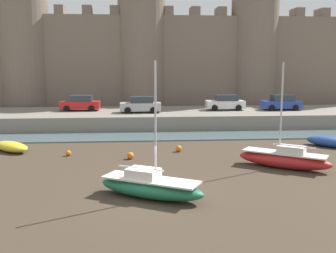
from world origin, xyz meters
TOP-DOWN VIEW (x-y plane):
  - ground_plane at (0.00, 0.00)m, footprint 160.00×160.00m
  - water_channel at (0.00, 15.78)m, footprint 80.00×4.50m
  - quay_road at (0.00, 23.03)m, footprint 69.27×10.00m
  - castle at (-0.00, 32.24)m, footprint 63.90×6.63m
  - rowboat_foreground_right at (13.78, 10.46)m, footprint 3.07×3.29m
  - rowboat_near_channel_left at (-9.82, 10.62)m, footprint 3.60×3.47m
  - sailboat_foreground_left at (-0.15, -0.19)m, footprint 5.37×3.92m
  - sailboat_midflat_right at (8.13, 4.57)m, footprint 5.38×4.37m
  - mooring_buoy_near_shore at (-5.48, 8.88)m, footprint 0.39×0.39m
  - mooring_buoy_mid_mud at (2.23, 9.57)m, footprint 0.47×0.47m
  - mooring_buoy_off_centre at (-1.21, 7.60)m, footprint 0.47×0.47m
  - car_quay_centre_west at (14.72, 22.88)m, footprint 4.12×1.92m
  - car_quay_west at (-0.33, 21.74)m, footprint 4.12×1.92m
  - car_quay_east at (8.73, 23.35)m, footprint 4.12×1.92m
  - car_quay_centre_east at (-6.68, 23.95)m, footprint 4.12×1.92m

SIDE VIEW (x-z plane):
  - ground_plane at x=0.00m, z-range 0.00..0.00m
  - water_channel at x=0.00m, z-range 0.00..0.10m
  - mooring_buoy_near_shore at x=-5.48m, z-range 0.00..0.39m
  - mooring_buoy_off_centre at x=-1.21m, z-range 0.00..0.47m
  - mooring_buoy_mid_mud at x=2.23m, z-range 0.00..0.47m
  - rowboat_near_channel_left at x=-9.82m, z-range 0.02..0.73m
  - rowboat_foreground_right at x=13.78m, z-range 0.02..0.80m
  - sailboat_foreground_left at x=-0.15m, z-range -2.63..3.74m
  - sailboat_midflat_right at x=8.13m, z-range -2.61..3.76m
  - quay_road at x=0.00m, z-range 0.00..1.43m
  - car_quay_centre_west at x=14.72m, z-range 1.40..3.02m
  - car_quay_west at x=-0.33m, z-range 1.40..3.02m
  - car_quay_east at x=8.73m, z-range 1.40..3.02m
  - car_quay_centre_east at x=-6.68m, z-range 1.40..3.02m
  - castle at x=0.00m, z-range -2.28..17.38m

